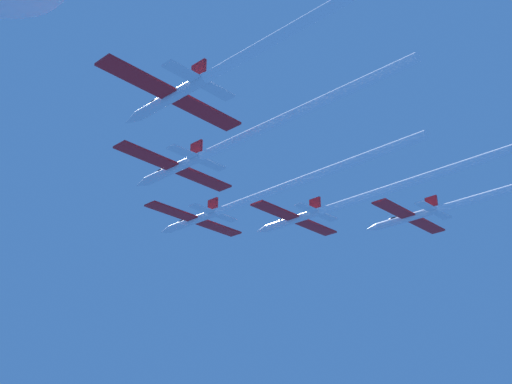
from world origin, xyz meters
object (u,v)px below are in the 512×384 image
at_px(jet_right_outer, 467,201).
at_px(jet_lead, 251,199).
at_px(jet_left_outer, 235,61).
at_px(jet_right_wing, 350,201).
at_px(jet_left_wing, 230,143).

bearing_deg(jet_right_outer, jet_lead, 138.49).
bearing_deg(jet_left_outer, jet_right_wing, 18.92).
distance_m(jet_lead, jet_right_outer, 32.02).
distance_m(jet_right_wing, jet_left_outer, 38.16).
relative_size(jet_right_wing, jet_right_outer, 1.04).
bearing_deg(jet_left_wing, jet_lead, 34.88).
xyz_separation_m(jet_lead, jet_left_wing, (-13.80, -9.62, 0.16)).
relative_size(jet_left_wing, jet_left_outer, 1.04).
bearing_deg(jet_lead, jet_right_wing, -41.28).
bearing_deg(jet_left_wing, jet_left_outer, -132.94).
bearing_deg(jet_lead, jet_right_outer, -41.51).
bearing_deg(jet_right_outer, jet_left_outer, -179.19).
bearing_deg(jet_left_outer, jet_lead, 40.97).
distance_m(jet_left_outer, jet_right_outer, 49.22).
xyz_separation_m(jet_left_outer, jet_right_outer, (49.20, 0.70, 0.84)).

